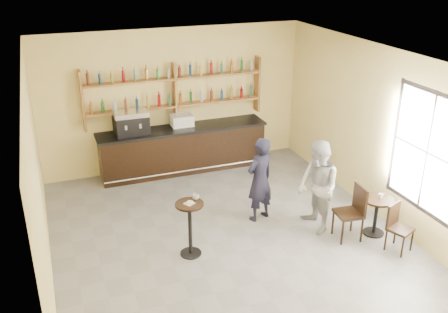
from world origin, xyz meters
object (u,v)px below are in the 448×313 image
object	(u,v)px
chair_south	(400,229)
patron_second	(318,187)
pedestal_table	(190,229)
cafe_table	(376,216)
espresso_machine	(131,123)
chair_west	(349,213)
man_main	(260,179)
bar_counter	(183,149)
pastry_case	(182,121)

from	to	relation	value
chair_south	patron_second	xyz separation A→B (m)	(-0.98, 1.12, 0.43)
pedestal_table	cafe_table	distance (m)	3.34
espresso_machine	chair_south	distance (m)	5.83
pedestal_table	chair_south	size ratio (longest dim) A/B	1.14
chair_west	espresso_machine	bearing A→B (deg)	-135.43
man_main	chair_south	bearing A→B (deg)	114.13
cafe_table	chair_south	size ratio (longest dim) A/B	0.84
chair_west	bar_counter	bearing A→B (deg)	-147.48
chair_south	man_main	bearing A→B (deg)	111.83
man_main	chair_south	world-z (taller)	man_main
cafe_table	bar_counter	bearing A→B (deg)	122.15
pastry_case	cafe_table	size ratio (longest dim) A/B	0.69
espresso_machine	chair_south	world-z (taller)	espresso_machine
pedestal_table	chair_west	size ratio (longest dim) A/B	0.96
man_main	cafe_table	size ratio (longest dim) A/B	2.30
man_main	chair_west	distance (m)	1.70
pastry_case	chair_south	bearing A→B (deg)	-68.15
chair_south	pedestal_table	bearing A→B (deg)	138.96
espresso_machine	chair_west	size ratio (longest dim) A/B	0.71
pedestal_table	patron_second	world-z (taller)	patron_second
bar_counter	pedestal_table	distance (m)	3.45
bar_counter	cafe_table	size ratio (longest dim) A/B	5.39
espresso_machine	pedestal_table	xyz separation A→B (m)	(0.28, -3.35, -0.81)
man_main	cafe_table	world-z (taller)	man_main
patron_second	man_main	bearing A→B (deg)	-130.21
cafe_table	chair_west	world-z (taller)	chair_west
patron_second	chair_south	bearing A→B (deg)	42.83
bar_counter	pastry_case	distance (m)	0.67
pedestal_table	chair_west	distance (m)	2.79
patron_second	pedestal_table	bearing A→B (deg)	-88.86
espresso_machine	cafe_table	size ratio (longest dim) A/B	1.00
pedestal_table	cafe_table	size ratio (longest dim) A/B	1.36
bar_counter	patron_second	distance (m)	3.71
espresso_machine	chair_south	size ratio (longest dim) A/B	0.85
pedestal_table	chair_south	bearing A→B (deg)	-18.75
patron_second	bar_counter	bearing A→B (deg)	-154.15
pastry_case	bar_counter	bearing A→B (deg)	-7.31
espresso_machine	man_main	size ratio (longest dim) A/B	0.44
pastry_case	pedestal_table	size ratio (longest dim) A/B	0.51
espresso_machine	cafe_table	bearing A→B (deg)	-51.34
pedestal_table	patron_second	xyz separation A→B (m)	(2.37, -0.02, 0.37)
pastry_case	patron_second	distance (m)	3.71
pedestal_table	espresso_machine	bearing A→B (deg)	94.83
man_main	chair_west	bearing A→B (deg)	114.88
espresso_machine	pedestal_table	bearing A→B (deg)	-89.17
bar_counter	man_main	world-z (taller)	man_main
pastry_case	cafe_table	xyz separation A→B (m)	(2.45, -3.88, -0.83)
pedestal_table	patron_second	size ratio (longest dim) A/B	0.57
cafe_table	pedestal_table	bearing A→B (deg)	170.77
bar_counter	pastry_case	world-z (taller)	pastry_case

